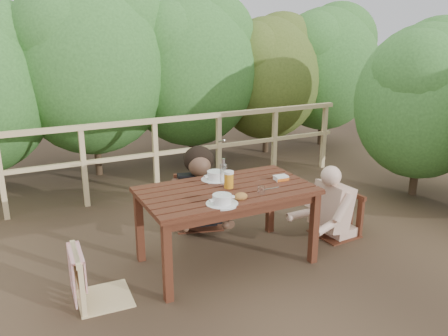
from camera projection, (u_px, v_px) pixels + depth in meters
name	position (u px, v px, depth m)	size (l,w,h in m)	color
ground	(226.00, 261.00, 4.29)	(60.00, 60.00, 0.00)	#4C3826
table	(226.00, 226.00, 4.18)	(1.54, 0.86, 0.71)	#3E1D11
chair_left	(100.00, 250.00, 3.56)	(0.43, 0.43, 0.87)	#D7BB83
chair_far	(198.00, 182.00, 4.94)	(0.50, 0.50, 1.00)	#3E1D11
chair_right	(337.00, 197.00, 4.71)	(0.43, 0.43, 0.86)	#3E1D11
woman	(197.00, 162.00, 4.90)	(0.57, 0.70, 1.42)	black
diner_right	(341.00, 177.00, 4.66)	(0.51, 0.63, 1.27)	#D1A78E
railing	(156.00, 157.00, 5.84)	(5.60, 0.10, 1.01)	#D7BB83
hedge_row	(151.00, 42.00, 6.63)	(6.60, 1.60, 3.80)	#336529
soup_near	(222.00, 200.00, 3.72)	(0.27, 0.27, 0.09)	white
soup_far	(216.00, 176.00, 4.31)	(0.28, 0.28, 0.09)	white
bread_roll	(241.00, 197.00, 3.82)	(0.12, 0.09, 0.07)	#A8803C
beer_glass	(229.00, 180.00, 4.06)	(0.09, 0.09, 0.17)	orange
bottle	(223.00, 174.00, 4.07)	(0.07, 0.07, 0.28)	silver
tumbler	(261.00, 191.00, 3.93)	(0.07, 0.07, 0.08)	white
butter_tub	(281.00, 178.00, 4.29)	(0.13, 0.09, 0.06)	white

